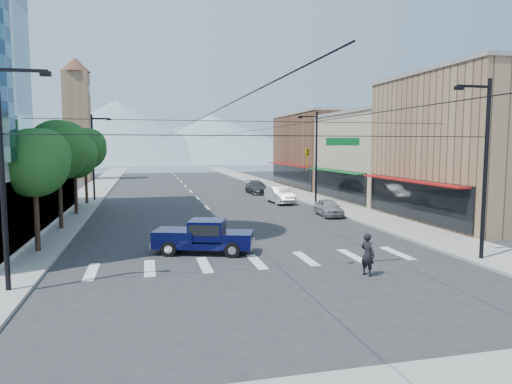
{
  "coord_description": "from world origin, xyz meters",
  "views": [
    {
      "loc": [
        -5.45,
        -20.14,
        5.75
      ],
      "look_at": [
        0.95,
        6.37,
        3.0
      ],
      "focal_mm": 32.0,
      "sensor_mm": 36.0,
      "label": 1
    }
  ],
  "objects_px": {
    "parked_car_mid": "(280,195)",
    "parked_car_far": "(257,187)",
    "pedestrian": "(368,254)",
    "parked_car_near": "(329,208)",
    "pickup_truck": "(203,236)"
  },
  "relations": [
    {
      "from": "parked_car_mid",
      "to": "parked_car_far",
      "type": "height_order",
      "value": "parked_car_mid"
    },
    {
      "from": "parked_car_mid",
      "to": "parked_car_far",
      "type": "bearing_deg",
      "value": 87.03
    },
    {
      "from": "pedestrian",
      "to": "parked_car_near",
      "type": "height_order",
      "value": "pedestrian"
    },
    {
      "from": "pedestrian",
      "to": "parked_car_mid",
      "type": "distance_m",
      "value": 26.03
    },
    {
      "from": "pickup_truck",
      "to": "parked_car_near",
      "type": "height_order",
      "value": "pickup_truck"
    },
    {
      "from": "parked_car_far",
      "to": "pickup_truck",
      "type": "bearing_deg",
      "value": -110.14
    },
    {
      "from": "pickup_truck",
      "to": "pedestrian",
      "type": "xyz_separation_m",
      "value": [
        6.58,
        -6.01,
        0.02
      ]
    },
    {
      "from": "parked_car_mid",
      "to": "parked_car_far",
      "type": "relative_size",
      "value": 0.98
    },
    {
      "from": "parked_car_near",
      "to": "pickup_truck",
      "type": "bearing_deg",
      "value": -132.91
    },
    {
      "from": "pedestrian",
      "to": "parked_car_far",
      "type": "distance_m",
      "value": 35.62
    },
    {
      "from": "pickup_truck",
      "to": "parked_car_mid",
      "type": "xyz_separation_m",
      "value": [
        10.15,
        19.78,
        -0.11
      ]
    },
    {
      "from": "parked_car_near",
      "to": "parked_car_far",
      "type": "relative_size",
      "value": 0.8
    },
    {
      "from": "pedestrian",
      "to": "parked_car_mid",
      "type": "relative_size",
      "value": 0.38
    },
    {
      "from": "parked_car_mid",
      "to": "pickup_truck",
      "type": "bearing_deg",
      "value": -120.12
    },
    {
      "from": "pedestrian",
      "to": "parked_car_mid",
      "type": "bearing_deg",
      "value": -31.59
    }
  ]
}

